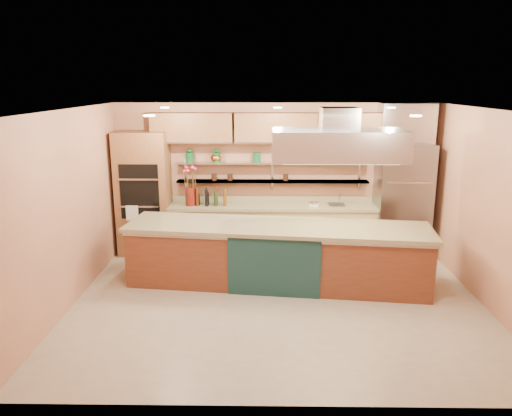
{
  "coord_description": "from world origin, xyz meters",
  "views": [
    {
      "loc": [
        -0.22,
        -6.87,
        3.15
      ],
      "look_at": [
        -0.34,
        1.0,
        1.17
      ],
      "focal_mm": 35.0,
      "sensor_mm": 36.0,
      "label": 1
    }
  ],
  "objects_px": {
    "flower_vase": "(191,196)",
    "kitchen_scale": "(314,203)",
    "copper_kettle": "(216,158)",
    "green_canister": "(257,157)",
    "island": "(277,255)",
    "refrigerator": "(402,200)"
  },
  "relations": [
    {
      "from": "refrigerator",
      "to": "island",
      "type": "xyz_separation_m",
      "value": [
        -2.35,
        -1.47,
        -0.56
      ]
    },
    {
      "from": "refrigerator",
      "to": "island",
      "type": "height_order",
      "value": "refrigerator"
    },
    {
      "from": "island",
      "to": "kitchen_scale",
      "type": "xyz_separation_m",
      "value": [
        0.72,
        1.48,
        0.49
      ]
    },
    {
      "from": "refrigerator",
      "to": "flower_vase",
      "type": "distance_m",
      "value": 3.93
    },
    {
      "from": "copper_kettle",
      "to": "green_canister",
      "type": "bearing_deg",
      "value": 0.0
    },
    {
      "from": "kitchen_scale",
      "to": "green_canister",
      "type": "bearing_deg",
      "value": -168.32
    },
    {
      "from": "island",
      "to": "flower_vase",
      "type": "height_order",
      "value": "flower_vase"
    },
    {
      "from": "refrigerator",
      "to": "kitchen_scale",
      "type": "distance_m",
      "value": 1.63
    },
    {
      "from": "flower_vase",
      "to": "island",
      "type": "bearing_deg",
      "value": -43.17
    },
    {
      "from": "kitchen_scale",
      "to": "island",
      "type": "bearing_deg",
      "value": -92.43
    },
    {
      "from": "green_canister",
      "to": "flower_vase",
      "type": "bearing_deg",
      "value": -169.88
    },
    {
      "from": "flower_vase",
      "to": "kitchen_scale",
      "type": "bearing_deg",
      "value": 0.0
    },
    {
      "from": "refrigerator",
      "to": "green_canister",
      "type": "bearing_deg",
      "value": 175.12
    },
    {
      "from": "refrigerator",
      "to": "copper_kettle",
      "type": "bearing_deg",
      "value": 176.2
    },
    {
      "from": "flower_vase",
      "to": "refrigerator",
      "type": "bearing_deg",
      "value": -0.15
    },
    {
      "from": "green_canister",
      "to": "kitchen_scale",
      "type": "bearing_deg",
      "value": -11.69
    },
    {
      "from": "flower_vase",
      "to": "kitchen_scale",
      "type": "distance_m",
      "value": 2.3
    },
    {
      "from": "flower_vase",
      "to": "kitchen_scale",
      "type": "height_order",
      "value": "flower_vase"
    },
    {
      "from": "island",
      "to": "flower_vase",
      "type": "bearing_deg",
      "value": 143.79
    },
    {
      "from": "island",
      "to": "copper_kettle",
      "type": "xyz_separation_m",
      "value": [
        -1.12,
        1.7,
        1.3
      ]
    },
    {
      "from": "refrigerator",
      "to": "island",
      "type": "distance_m",
      "value": 2.83
    },
    {
      "from": "kitchen_scale",
      "to": "copper_kettle",
      "type": "height_order",
      "value": "copper_kettle"
    }
  ]
}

